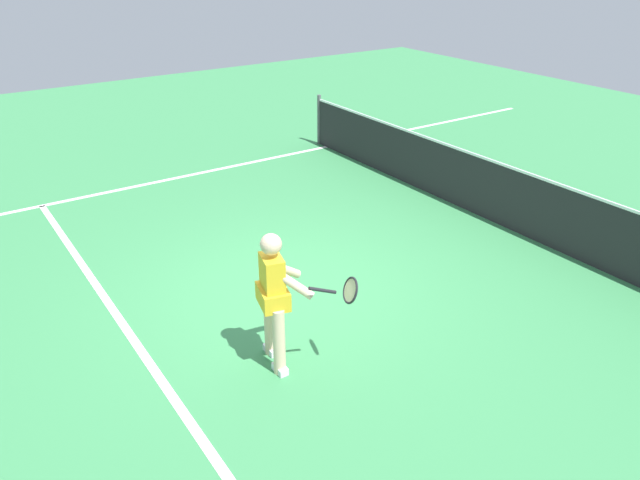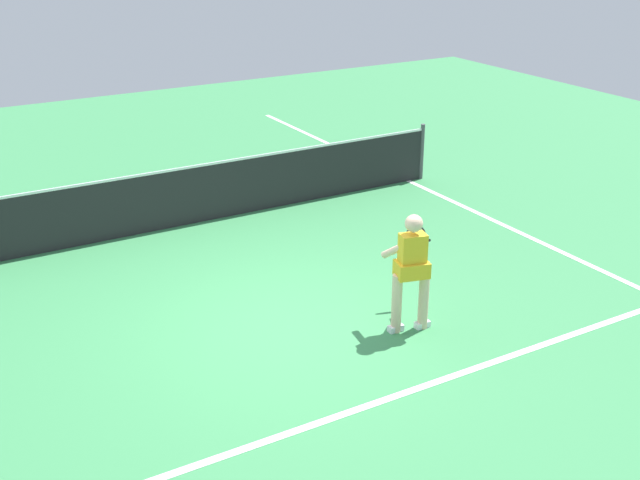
% 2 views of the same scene
% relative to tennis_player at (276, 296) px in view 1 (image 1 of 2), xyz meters
% --- Properties ---
extents(ground_plane, '(28.54, 28.54, 0.00)m').
position_rel_tennis_player_xyz_m(ground_plane, '(-1.28, 0.88, -0.85)').
color(ground_plane, '#38844C').
extents(service_line_marking, '(9.50, 0.10, 0.01)m').
position_rel_tennis_player_xyz_m(service_line_marking, '(-1.28, -1.18, -0.84)').
color(service_line_marking, white).
rests_on(service_line_marking, ground).
extents(sideline_left_marking, '(0.10, 19.96, 0.01)m').
position_rel_tennis_player_xyz_m(sideline_left_marking, '(-6.03, 0.88, -0.84)').
color(sideline_left_marking, white).
rests_on(sideline_left_marking, ground).
extents(court_net, '(10.18, 0.08, 1.09)m').
position_rel_tennis_player_xyz_m(court_net, '(-1.28, 4.78, -0.34)').
color(court_net, '#4C4C51').
rests_on(court_net, ground).
extents(tennis_player, '(0.94, 0.89, 1.55)m').
position_rel_tennis_player_xyz_m(tennis_player, '(0.00, 0.00, 0.00)').
color(tennis_player, beige).
rests_on(tennis_player, ground).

